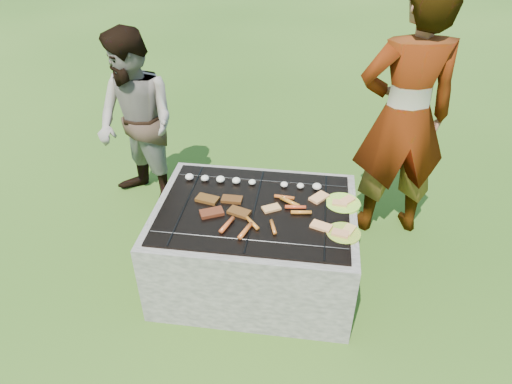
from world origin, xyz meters
The scene contains 10 objects.
lawn centered at (0.00, 0.00, 0.00)m, with size 60.00×60.00×0.00m, color #204511.
fire_pit centered at (0.00, 0.00, 0.28)m, with size 1.30×1.00×0.62m.
mushrooms centered at (-0.10, 0.27, 0.63)m, with size 0.95×0.06×0.04m.
pork_slabs centered at (-0.22, -0.02, 0.62)m, with size 0.39×0.27×0.02m.
sausages centered at (0.10, -0.09, 0.63)m, with size 0.54×0.47×0.03m.
bread_on_grate centered at (0.34, 0.01, 0.62)m, with size 0.46×0.43×0.02m.
plate_far centered at (0.56, 0.13, 0.61)m, with size 0.27×0.27×0.03m.
plate_near centered at (0.56, -0.18, 0.61)m, with size 0.26×0.26×0.03m.
cook centered at (0.96, 0.73, 0.96)m, with size 0.70×0.46×1.92m, color #A59589.
bystander centered at (-1.06, 0.79, 0.75)m, with size 0.72×0.56×1.49m, color gray.
Camera 1 is at (0.33, -2.33, 2.36)m, focal length 32.00 mm.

